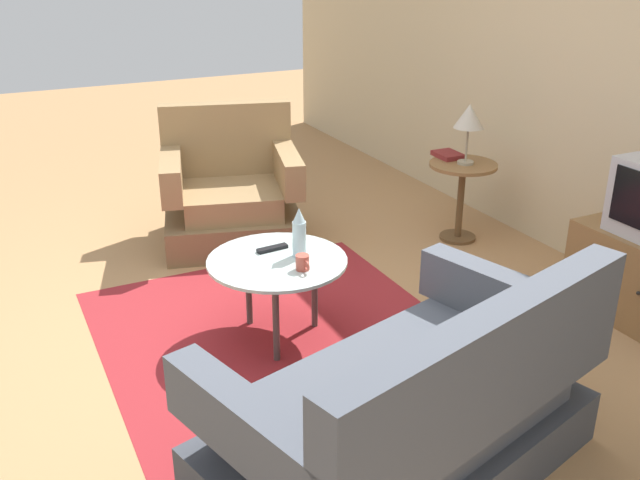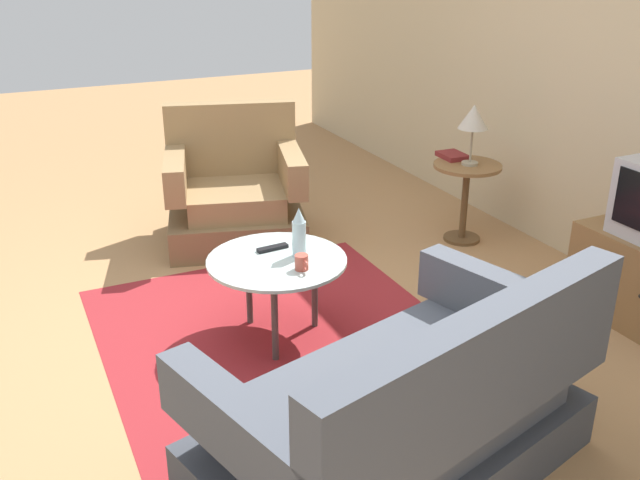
% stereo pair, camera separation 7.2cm
% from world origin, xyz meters
% --- Properties ---
extents(ground_plane, '(16.00, 16.00, 0.00)m').
position_xyz_m(ground_plane, '(0.00, 0.00, 0.00)').
color(ground_plane, '#AD7F51').
extents(back_wall, '(9.00, 0.12, 2.70)m').
position_xyz_m(back_wall, '(0.00, 2.35, 1.35)').
color(back_wall, '#CCB78E').
rests_on(back_wall, ground).
extents(area_rug, '(2.08, 1.90, 0.00)m').
position_xyz_m(area_rug, '(0.04, 0.02, 0.00)').
color(area_rug, maroon).
rests_on(area_rug, ground).
extents(armchair, '(1.05, 1.15, 0.96)m').
position_xyz_m(armchair, '(-1.43, 0.27, 0.33)').
color(armchair, brown).
rests_on(armchair, ground).
extents(couch, '(1.32, 1.78, 0.91)m').
position_xyz_m(couch, '(1.30, 0.06, 0.30)').
color(couch, '#3E424B').
rests_on(couch, ground).
extents(coffee_table, '(0.76, 0.76, 0.48)m').
position_xyz_m(coffee_table, '(0.04, 0.02, 0.43)').
color(coffee_table, '#B2C6C1').
rests_on(coffee_table, ground).
extents(side_table, '(0.49, 0.49, 0.58)m').
position_xyz_m(side_table, '(-0.68, 1.78, 0.42)').
color(side_table, olive).
rests_on(side_table, ground).
extents(table_lamp, '(0.21, 0.21, 0.43)m').
position_xyz_m(table_lamp, '(-0.66, 1.78, 0.92)').
color(table_lamp, '#9E937A').
rests_on(table_lamp, side_table).
extents(vase, '(0.07, 0.07, 0.28)m').
position_xyz_m(vase, '(0.06, 0.14, 0.61)').
color(vase, silver).
rests_on(vase, coffee_table).
extents(mug, '(0.12, 0.07, 0.08)m').
position_xyz_m(mug, '(0.22, 0.09, 0.52)').
color(mug, '#B74C3D').
rests_on(mug, coffee_table).
extents(tv_remote_dark, '(0.06, 0.18, 0.02)m').
position_xyz_m(tv_remote_dark, '(-0.08, 0.04, 0.49)').
color(tv_remote_dark, black).
rests_on(tv_remote_dark, coffee_table).
extents(book, '(0.22, 0.17, 0.04)m').
position_xyz_m(book, '(-0.86, 1.77, 0.60)').
color(book, maroon).
rests_on(book, side_table).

